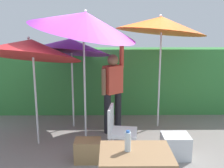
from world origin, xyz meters
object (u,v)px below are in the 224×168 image
object	(u,v)px
umbrella_orange	(161,25)
bottle_water	(128,141)
umbrella_navy	(31,48)
person_vendor	(113,87)
folding_table	(136,160)
cooler_box	(175,146)
umbrella_yellow	(70,46)
umbrella_rainbow	(85,22)
chair_plastic	(119,130)
crate_cardboard	(88,151)

from	to	relation	value
umbrella_orange	bottle_water	xyz separation A→B (m)	(-0.85, -2.71, -1.29)
umbrella_navy	person_vendor	xyz separation A→B (m)	(1.43, 0.56, -0.83)
umbrella_orange	folding_table	world-z (taller)	umbrella_orange
umbrella_navy	cooler_box	distance (m)	2.97
umbrella_orange	umbrella_yellow	size ratio (longest dim) A/B	1.18
umbrella_orange	umbrella_navy	xyz separation A→B (m)	(-2.41, -0.85, -0.41)
umbrella_rainbow	cooler_box	xyz separation A→B (m)	(1.52, -0.62, -2.02)
umbrella_yellow	chair_plastic	world-z (taller)	umbrella_yellow
person_vendor	bottle_water	world-z (taller)	person_vendor
crate_cardboard	folding_table	world-z (taller)	folding_table
umbrella_orange	umbrella_yellow	world-z (taller)	umbrella_orange
person_vendor	chair_plastic	bearing A→B (deg)	-86.27
cooler_box	crate_cardboard	world-z (taller)	cooler_box
umbrella_rainbow	person_vendor	distance (m)	1.46
person_vendor	umbrella_orange	bearing A→B (deg)	16.61
chair_plastic	folding_table	xyz separation A→B (m)	(0.14, -1.28, 0.16)
umbrella_navy	chair_plastic	distance (m)	2.06
chair_plastic	crate_cardboard	bearing A→B (deg)	-172.89
chair_plastic	cooler_box	bearing A→B (deg)	3.25
folding_table	person_vendor	bearing A→B (deg)	95.15
umbrella_orange	crate_cardboard	bearing A→B (deg)	-132.49
cooler_box	crate_cardboard	distance (m)	1.45
umbrella_orange	bottle_water	distance (m)	3.12
umbrella_navy	bottle_water	bearing A→B (deg)	-50.02
person_vendor	umbrella_navy	bearing A→B (deg)	-158.77
folding_table	cooler_box	bearing A→B (deg)	58.97
bottle_water	person_vendor	bearing A→B (deg)	93.14
umbrella_orange	bottle_water	bearing A→B (deg)	-107.30
umbrella_navy	bottle_water	size ratio (longest dim) A/B	9.07
umbrella_orange	umbrella_yellow	bearing A→B (deg)	-179.81
umbrella_navy	person_vendor	world-z (taller)	umbrella_navy
person_vendor	crate_cardboard	size ratio (longest dim) A/B	4.46
umbrella_yellow	folding_table	bearing A→B (deg)	-68.09
umbrella_rainbow	chair_plastic	size ratio (longest dim) A/B	3.00
umbrella_yellow	bottle_water	xyz separation A→B (m)	(1.01, -2.71, -0.86)
umbrella_navy	crate_cardboard	size ratio (longest dim) A/B	5.16
person_vendor	cooler_box	distance (m)	1.69
umbrella_orange	umbrella_navy	size ratio (longest dim) A/B	1.14
umbrella_orange	folding_table	size ratio (longest dim) A/B	3.10
bottle_water	cooler_box	bearing A→B (deg)	55.70
umbrella_orange	folding_table	distance (m)	3.22
cooler_box	umbrella_rainbow	bearing A→B (deg)	157.81
umbrella_navy	bottle_water	distance (m)	2.59
umbrella_yellow	folding_table	xyz separation A→B (m)	(1.10, -2.74, -1.07)
umbrella_yellow	cooler_box	xyz separation A→B (m)	(1.90, -1.40, -1.56)
cooler_box	folding_table	size ratio (longest dim) A/B	0.56
folding_table	bottle_water	distance (m)	0.23
umbrella_orange	umbrella_rainbow	bearing A→B (deg)	-151.79
umbrella_yellow	bottle_water	bearing A→B (deg)	-69.51
umbrella_rainbow	umbrella_navy	size ratio (longest dim) A/B	1.23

